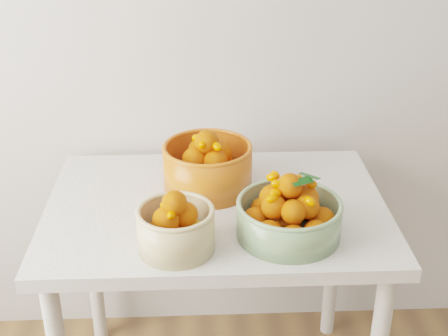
% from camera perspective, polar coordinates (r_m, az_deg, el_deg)
% --- Properties ---
extents(table, '(1.00, 0.70, 0.75)m').
position_cam_1_polar(table, '(1.89, -0.71, -5.82)').
color(table, silver).
rests_on(table, ground).
extents(bowl_cream, '(0.23, 0.23, 0.17)m').
position_cam_1_polar(bowl_cream, '(1.61, -4.42, -5.47)').
color(bowl_cream, tan).
rests_on(bowl_cream, table).
extents(bowl_green, '(0.33, 0.33, 0.18)m').
position_cam_1_polar(bowl_green, '(1.67, 5.94, -4.30)').
color(bowl_green, gray).
rests_on(bowl_green, table).
extents(bowl_orange, '(0.33, 0.33, 0.20)m').
position_cam_1_polar(bowl_orange, '(1.89, -1.49, 0.19)').
color(bowl_orange, '#D15317').
rests_on(bowl_orange, table).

